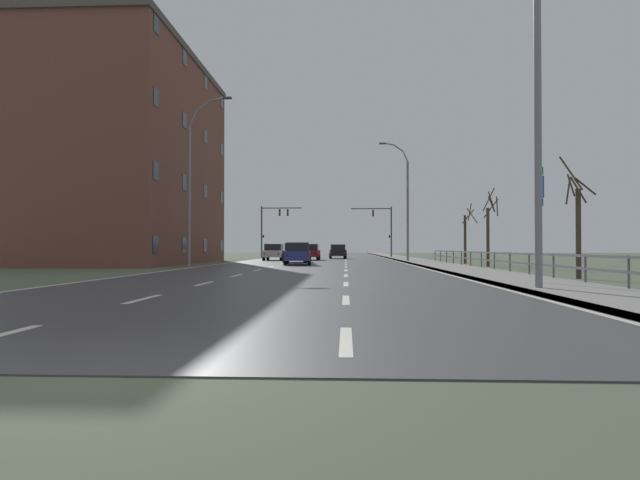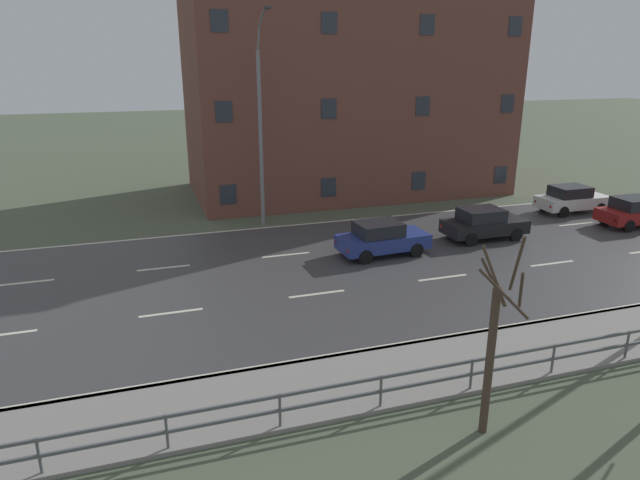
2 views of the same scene
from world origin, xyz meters
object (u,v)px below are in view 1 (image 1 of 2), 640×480
at_px(highway_sign, 540,210).
at_px(street_lamp_foreground, 531,87).
at_px(street_lamp_left_bank, 192,184).
at_px(car_mid_centre, 274,252).
at_px(car_far_left, 310,252).
at_px(traffic_signal_right, 384,224).
at_px(traffic_signal_left, 271,222).
at_px(car_distant, 338,251).
at_px(street_lamp_midground, 406,203).
at_px(car_far_right, 298,254).
at_px(car_near_left, 296,253).
at_px(brick_building, 130,160).

bearing_deg(highway_sign, street_lamp_foreground, -114.38).
xyz_separation_m(street_lamp_left_bank, car_mid_centre, (2.92, 17.53, -4.45)).
xyz_separation_m(highway_sign, car_far_left, (-9.55, 35.60, -1.58)).
xyz_separation_m(street_lamp_foreground, traffic_signal_right, (-0.42, 52.03, -1.51)).
bearing_deg(street_lamp_foreground, car_mid_centre, 108.11).
relative_size(traffic_signal_left, car_distant, 1.50).
relative_size(street_lamp_left_bank, car_far_left, 2.62).
xyz_separation_m(car_mid_centre, car_distant, (5.91, 8.58, 0.00)).
distance_m(street_lamp_foreground, car_mid_centre, 38.64).
distance_m(street_lamp_midground, car_mid_centre, 13.57).
height_order(street_lamp_foreground, car_far_right, street_lamp_foreground).
bearing_deg(highway_sign, car_far_left, 105.01).
bearing_deg(highway_sign, traffic_signal_right, 91.58).
relative_size(street_lamp_foreground, car_far_left, 2.80).
xyz_separation_m(highway_sign, car_far_right, (-9.44, 20.84, -1.58)).
relative_size(street_lamp_left_bank, car_near_left, 2.63).
relative_size(car_far_left, brick_building, 0.20).
height_order(highway_sign, car_far_right, highway_sign).
bearing_deg(street_lamp_midground, car_near_left, -162.96).
xyz_separation_m(traffic_signal_right, car_far_right, (-8.06, -29.08, -3.31)).
bearing_deg(brick_building, street_lamp_midground, 14.03).
bearing_deg(car_far_left, car_far_right, -88.92).
relative_size(car_distant, car_near_left, 1.02).
distance_m(street_lamp_foreground, car_far_right, 24.94).
bearing_deg(car_far_left, car_distant, 71.20).
bearing_deg(car_near_left, traffic_signal_left, 102.86).
relative_size(highway_sign, car_distant, 0.89).
distance_m(traffic_signal_left, brick_building, 25.90).
bearing_deg(highway_sign, brick_building, 133.44).
distance_m(car_mid_centre, car_distant, 10.42).
distance_m(traffic_signal_right, car_far_right, 30.36).
bearing_deg(car_far_right, traffic_signal_left, 98.25).
distance_m(car_far_right, car_distant, 22.20).
bearing_deg(traffic_signal_right, car_mid_centre, -126.41).
distance_m(street_lamp_left_bank, car_far_left, 20.31).
xyz_separation_m(street_lamp_left_bank, traffic_signal_left, (0.70, 31.66, -0.95)).
height_order(street_lamp_left_bank, traffic_signal_left, street_lamp_left_bank).
distance_m(street_lamp_left_bank, car_near_left, 12.19).
bearing_deg(car_mid_centre, car_far_left, 21.32).
height_order(traffic_signal_right, traffic_signal_left, traffic_signal_left).
bearing_deg(car_far_left, street_lamp_midground, -35.18).
height_order(street_lamp_left_bank, car_far_left, street_lamp_left_bank).
height_order(traffic_signal_right, car_mid_centre, traffic_signal_right).
relative_size(highway_sign, car_far_left, 0.90).
relative_size(highway_sign, car_far_right, 0.89).
bearing_deg(street_lamp_left_bank, car_far_right, 32.46).
bearing_deg(highway_sign, street_lamp_left_bank, 133.26).
height_order(street_lamp_midground, street_lamp_left_bank, street_lamp_left_bank).
bearing_deg(car_far_right, brick_building, 163.38).
bearing_deg(street_lamp_foreground, street_lamp_midground, 90.00).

